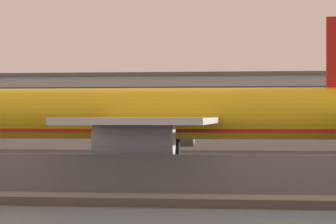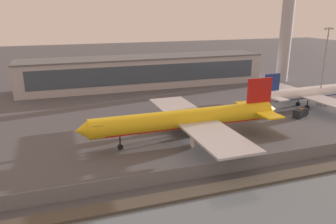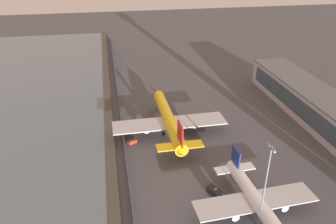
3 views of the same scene
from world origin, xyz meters
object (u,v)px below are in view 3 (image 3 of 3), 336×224
at_px(passenger_jet_white, 258,203).
at_px(ops_van, 216,193).
at_px(cargo_jet_yellow, 169,120).
at_px(apron_light_mast_apron_west, 265,185).
at_px(baggage_tug, 132,142).

relative_size(passenger_jet_white, ops_van, 6.77).
bearing_deg(cargo_jet_yellow, passenger_jet_white, 17.22).
xyz_separation_m(ops_van, apron_light_mast_apron_west, (12.59, 6.96, 11.96)).
bearing_deg(passenger_jet_white, baggage_tug, -144.90).
height_order(ops_van, apron_light_mast_apron_west, apron_light_mast_apron_west).
height_order(passenger_jet_white, apron_light_mast_apron_west, apron_light_mast_apron_west).
bearing_deg(cargo_jet_yellow, ops_van, 9.65).
bearing_deg(cargo_jet_yellow, baggage_tug, -69.48).
bearing_deg(apron_light_mast_apron_west, ops_van, -151.08).
height_order(baggage_tug, apron_light_mast_apron_west, apron_light_mast_apron_west).
xyz_separation_m(baggage_tug, apron_light_mast_apron_west, (43.79, 27.31, 12.43)).
height_order(cargo_jet_yellow, passenger_jet_white, cargo_jet_yellow).
distance_m(cargo_jet_yellow, passenger_jet_white, 47.65).
distance_m(ops_van, apron_light_mast_apron_west, 18.71).
relative_size(cargo_jet_yellow, passenger_jet_white, 1.26).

